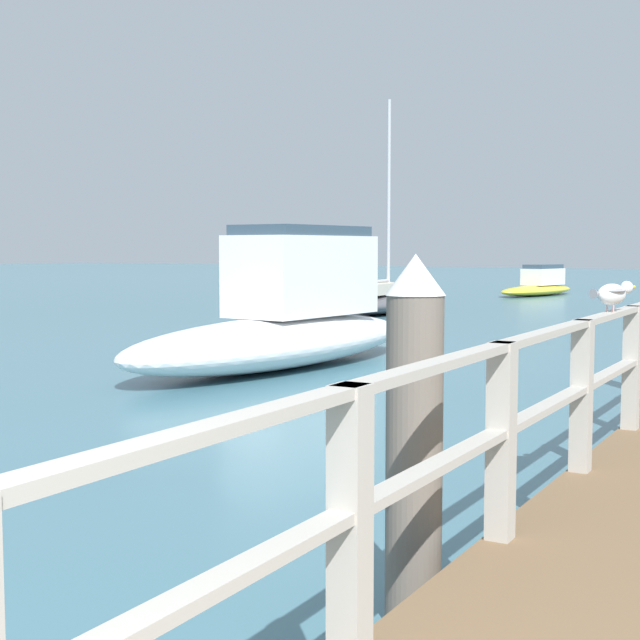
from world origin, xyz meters
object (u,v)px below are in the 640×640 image
at_px(seagull_foreground, 612,293).
at_px(boat_4, 539,285).
at_px(boat_1, 285,320).
at_px(boat_2, 384,301).
at_px(dock_piling_near, 414,439).

distance_m(seagull_foreground, boat_4, 29.31).
relative_size(boat_1, boat_4, 1.30).
relative_size(seagull_foreground, boat_1, 0.07).
bearing_deg(seagull_foreground, boat_4, 130.73).
height_order(boat_1, boat_2, boat_2).
height_order(seagull_foreground, boat_4, seagull_foreground).
distance_m(dock_piling_near, seagull_foreground, 2.63).
distance_m(boat_2, boat_4, 11.66).
bearing_deg(seagull_foreground, boat_1, 162.02).
bearing_deg(boat_2, dock_piling_near, -65.52).
height_order(boat_2, boat_4, boat_2).
distance_m(boat_1, boat_4, 22.74).
xyz_separation_m(dock_piling_near, boat_2, (-9.37, 18.84, -0.56)).
height_order(dock_piling_near, seagull_foreground, dock_piling_near).
distance_m(dock_piling_near, boat_2, 21.05).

